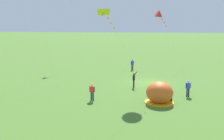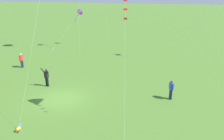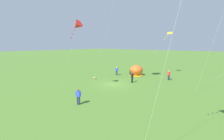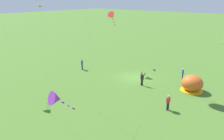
{
  "view_description": "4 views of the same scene",
  "coord_description": "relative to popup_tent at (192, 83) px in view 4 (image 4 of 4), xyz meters",
  "views": [
    {
      "loc": [
        -33.16,
        1.52,
        7.83
      ],
      "look_at": [
        -1.04,
        4.72,
        1.78
      ],
      "focal_mm": 42.0,
      "sensor_mm": 36.0,
      "label": 1
    },
    {
      "loc": [
        8.51,
        -14.77,
        8.57
      ],
      "look_at": [
        3.47,
        3.35,
        1.74
      ],
      "focal_mm": 35.0,
      "sensor_mm": 36.0,
      "label": 2
    },
    {
      "loc": [
        18.21,
        14.51,
        6.23
      ],
      "look_at": [
        2.73,
        1.96,
        2.84
      ],
      "focal_mm": 24.0,
      "sensor_mm": 36.0,
      "label": 3
    },
    {
      "loc": [
        -17.03,
        25.77,
        11.46
      ],
      "look_at": [
        1.55,
        3.41,
        1.73
      ],
      "focal_mm": 35.0,
      "sensor_mm": 36.0,
      "label": 4
    }
  ],
  "objects": [
    {
      "name": "person_strolling",
      "position": [
        2.52,
        -3.15,
        -0.03
      ],
      "size": [
        0.35,
        0.57,
        1.72
      ],
      "color": "#1E2347",
      "rests_on": "ground"
    },
    {
      "name": "person_with_toddler",
      "position": [
        17.23,
        3.02,
        -0.03
      ],
      "size": [
        0.4,
        0.52,
        1.72
      ],
      "color": "#1E2347",
      "rests_on": "ground"
    },
    {
      "name": "person_near_tent",
      "position": [
        0.07,
        6.62,
        -0.03
      ],
      "size": [
        0.32,
        0.58,
        1.72
      ],
      "color": "#1E2347",
      "rests_on": "ground"
    },
    {
      "name": "person_arms_raised",
      "position": [
        5.85,
        2.58,
        0.0
      ],
      "size": [
        0.67,
        0.52,
        1.89
      ],
      "color": "black",
      "rests_on": "ground"
    },
    {
      "name": "popup_tent",
      "position": [
        0.0,
        0.0,
        0.0
      ],
      "size": [
        2.81,
        2.81,
        2.1
      ],
      "color": "#D8591E",
      "rests_on": "ground"
    },
    {
      "name": "ground_plane",
      "position": [
        8.39,
        0.64,
        -1.0
      ],
      "size": [
        300.0,
        300.0,
        0.0
      ],
      "primitive_type": "plane",
      "color": "#477028"
    },
    {
      "name": "kite_red",
      "position": [
        14.01,
        -0.85,
        7.63
      ],
      "size": [
        1.55,
        3.99,
        9.37
      ],
      "color": "silver",
      "rests_on": "ground"
    },
    {
      "name": "kite_purple",
      "position": [
        2.22,
        18.93,
        4.27
      ],
      "size": [
        2.12,
        8.32,
        5.84
      ],
      "color": "silver",
      "rests_on": "ground"
    },
    {
      "name": "toddler_crawling",
      "position": [
        7.82,
        -4.16,
        -0.82
      ],
      "size": [
        0.28,
        0.55,
        0.32
      ],
      "color": "gold",
      "rests_on": "ground"
    }
  ]
}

